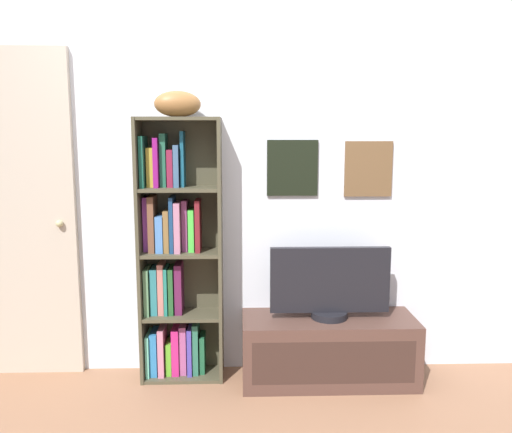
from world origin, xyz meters
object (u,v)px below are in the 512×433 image
Objects in this scene: bookshelf at (175,261)px; football at (178,104)px; tv_stand at (328,349)px; door at (14,216)px; television at (330,284)px.

football reaches higher than bookshelf.
door is (-1.93, 0.18, 0.81)m from tv_stand.
tv_stand is at bearing -5.37° from football.
bookshelf is at bearing 146.13° from football.
door is (-0.99, 0.07, 0.27)m from bookshelf.
television is at bearing -6.77° from bookshelf.
tv_stand is at bearing -90.00° from television.
bookshelf is 0.96m from television.
tv_stand is 2.10m from door.
bookshelf is 1.52× the size of tv_stand.
television is at bearing -5.36° from door.
bookshelf is 0.95m from football.
bookshelf reaches higher than television.
tv_stand is 0.42m from television.
bookshelf is at bearing 173.16° from tv_stand.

